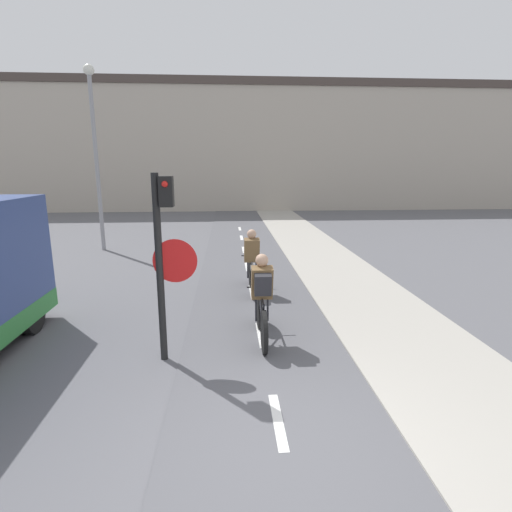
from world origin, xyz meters
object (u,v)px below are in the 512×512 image
street_lamp_far (95,139)px  cyclist_near (262,301)px  traffic_light_pole (164,247)px  cyclist_far (252,265)px

street_lamp_far → cyclist_near: 10.14m
traffic_light_pole → cyclist_far: 3.84m
traffic_light_pole → street_lamp_far: size_ratio=0.46×
traffic_light_pole → street_lamp_far: (-3.60, 8.75, 2.08)m
cyclist_near → traffic_light_pole: bearing=-159.0°
cyclist_near → cyclist_far: bearing=90.1°
traffic_light_pole → cyclist_near: traffic_light_pole is taller
street_lamp_far → cyclist_far: (5.11, -5.40, -3.21)m
traffic_light_pole → street_lamp_far: bearing=112.4°
traffic_light_pole → street_lamp_far: 9.69m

